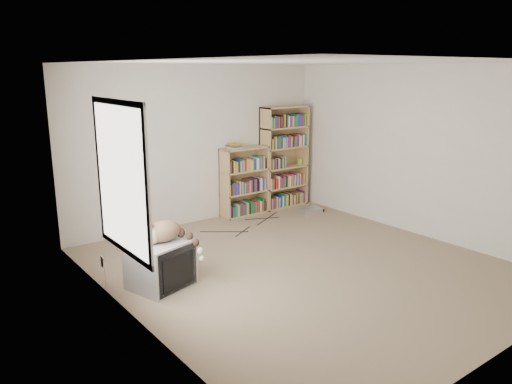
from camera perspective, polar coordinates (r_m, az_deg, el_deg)
floor at (r=6.39m, az=5.47°, el=-8.49°), size 4.50×5.00×0.01m
wall_back at (r=8.01m, az=-6.56°, el=5.36°), size 4.50×0.02×2.50m
wall_left at (r=4.82m, az=-14.27°, el=-0.69°), size 0.02×5.00×2.50m
wall_right at (r=7.72m, az=18.12°, el=4.44°), size 0.02×5.00×2.50m
ceiling at (r=5.91m, az=6.05°, el=14.53°), size 4.50×5.00×0.02m
window at (r=4.97m, az=-15.16°, el=1.47°), size 0.02×1.22×1.52m
crt_tv at (r=5.83m, az=-10.91°, el=-8.10°), size 0.76×0.71×0.54m
cat at (r=5.68m, az=-9.99°, el=-4.74°), size 0.66×0.47×0.52m
bookcase_tall at (r=8.92m, az=3.17°, el=3.71°), size 0.90×0.30×1.80m
bookcase_short at (r=8.45m, az=-1.39°, el=0.91°), size 0.84×0.30×1.15m
book_stack at (r=8.24m, az=-2.49°, el=5.28°), size 0.19×0.25×0.08m
green_mug at (r=9.16m, az=5.02°, el=3.52°), size 0.09×0.09×0.10m
framed_print at (r=8.98m, az=2.84°, el=3.59°), size 0.13×0.05×0.18m
dvd_player at (r=8.72m, az=6.24°, el=-2.07°), size 0.41×0.34×0.08m
wall_outlet at (r=5.91m, az=-17.13°, el=-7.63°), size 0.01×0.08×0.13m
floor_cables at (r=7.92m, az=-1.36°, el=-3.92°), size 1.20×0.70×0.01m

